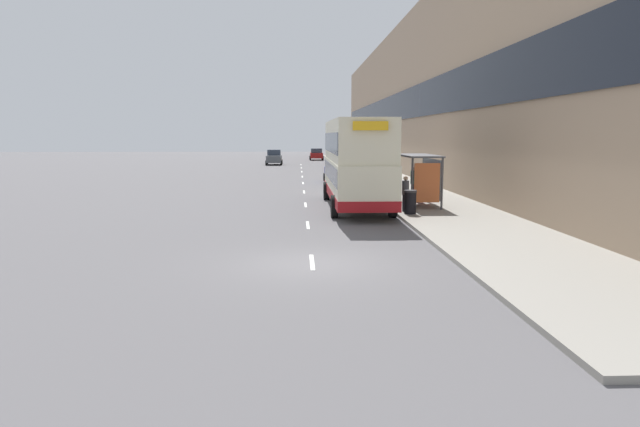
{
  "coord_description": "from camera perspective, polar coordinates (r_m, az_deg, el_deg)",
  "views": [
    {
      "loc": [
        -0.39,
        -15.65,
        3.58
      ],
      "look_at": [
        0.78,
        14.33,
        -0.55
      ],
      "focal_mm": 32.0,
      "sensor_mm": 36.0,
      "label": 1
    }
  ],
  "objects": [
    {
      "name": "lane_mark_3",
      "position": [
        36.18,
        -1.6,
        2.17
      ],
      "size": [
        0.12,
        2.0,
        0.01
      ],
      "color": "silver",
      "rests_on": "ground_plane"
    },
    {
      "name": "lane_mark_1",
      "position": [
        22.84,
        -1.22,
        -1.17
      ],
      "size": [
        0.12,
        2.0,
        0.01
      ],
      "color": "silver",
      "rests_on": "ground_plane"
    },
    {
      "name": "lane_mark_7",
      "position": [
        63.01,
        -1.88,
        4.59
      ],
      "size": [
        0.12,
        2.0,
        0.01
      ],
      "color": "silver",
      "rests_on": "ground_plane"
    },
    {
      "name": "lane_mark_2",
      "position": [
        29.5,
        -1.46,
        0.88
      ],
      "size": [
        0.12,
        2.0,
        0.01
      ],
      "color": "silver",
      "rests_on": "ground_plane"
    },
    {
      "name": "pedestrian_at_shelter",
      "position": [
        30.81,
        9.36,
        3.05
      ],
      "size": [
        0.36,
        0.36,
        1.81
      ],
      "color": "#23232D",
      "rests_on": "ground_plane"
    },
    {
      "name": "lane_mark_6",
      "position": [
        56.29,
        -1.84,
        4.2
      ],
      "size": [
        0.12,
        2.0,
        0.01
      ],
      "color": "silver",
      "rests_on": "ground_plane"
    },
    {
      "name": "ground_plane",
      "position": [
        16.06,
        -0.78,
        -5.05
      ],
      "size": [
        220.0,
        220.0,
        0.0
      ],
      "primitive_type": "plane",
      "color": "#5B595B"
    },
    {
      "name": "terrace_facade",
      "position": [
        55.33,
        9.29,
        11.2
      ],
      "size": [
        3.1,
        93.0,
        13.84
      ],
      "color": "#9E846B",
      "rests_on": "ground_plane"
    },
    {
      "name": "car_1",
      "position": [
        69.96,
        -4.61,
        5.62
      ],
      "size": [
        1.98,
        4.1,
        1.83
      ],
      "rotation": [
        0.0,
        0.0,
        3.14
      ],
      "color": "#4C5156",
      "rests_on": "ground_plane"
    },
    {
      "name": "double_decker_bus_near",
      "position": [
        28.14,
        3.63,
        5.18
      ],
      "size": [
        2.85,
        10.97,
        4.3
      ],
      "color": "beige",
      "rests_on": "ground_plane"
    },
    {
      "name": "pedestrian_2",
      "position": [
        32.21,
        7.28,
        3.27
      ],
      "size": [
        0.35,
        0.35,
        1.78
      ],
      "color": "#23232D",
      "rests_on": "ground_plane"
    },
    {
      "name": "pedestrian_1",
      "position": [
        26.1,
        8.54,
        2.0
      ],
      "size": [
        0.32,
        0.32,
        1.62
      ],
      "color": "#23232D",
      "rests_on": "ground_plane"
    },
    {
      "name": "lane_mark_5",
      "position": [
        49.58,
        -1.78,
        3.7
      ],
      "size": [
        0.12,
        2.0,
        0.01
      ],
      "color": "silver",
      "rests_on": "ground_plane"
    },
    {
      "name": "lane_mark_0",
      "position": [
        16.23,
        -0.8,
        -4.89
      ],
      "size": [
        0.12,
        2.0,
        0.01
      ],
      "color": "silver",
      "rests_on": "ground_plane"
    },
    {
      "name": "pavement",
      "position": [
        54.7,
        5.02,
        4.13
      ],
      "size": [
        5.0,
        93.0,
        0.14
      ],
      "color": "gray",
      "rests_on": "ground_plane"
    },
    {
      "name": "litter_bin",
      "position": [
        25.37,
        9.02,
        1.15
      ],
      "size": [
        0.55,
        0.55,
        1.05
      ],
      "color": "black",
      "rests_on": "ground_plane"
    },
    {
      "name": "car_2",
      "position": [
        82.98,
        -0.36,
        5.95
      ],
      "size": [
        1.99,
        3.92,
        1.68
      ],
      "color": "maroon",
      "rests_on": "ground_plane"
    },
    {
      "name": "lane_mark_8",
      "position": [
        69.72,
        -1.92,
        4.9
      ],
      "size": [
        0.12,
        2.0,
        0.01
      ],
      "color": "silver",
      "rests_on": "ground_plane"
    },
    {
      "name": "car_0",
      "position": [
        43.81,
        1.77,
        4.28
      ],
      "size": [
        2.06,
        4.31,
        1.74
      ],
      "color": "navy",
      "rests_on": "ground_plane"
    },
    {
      "name": "bus_shelter",
      "position": [
        28.5,
        10.29,
        4.28
      ],
      "size": [
        1.6,
        4.2,
        2.48
      ],
      "color": "#4C4C51",
      "rests_on": "ground_plane"
    },
    {
      "name": "lane_mark_4",
      "position": [
        42.88,
        -1.71,
        3.05
      ],
      "size": [
        0.12,
        2.0,
        0.01
      ],
      "color": "silver",
      "rests_on": "ground_plane"
    }
  ]
}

